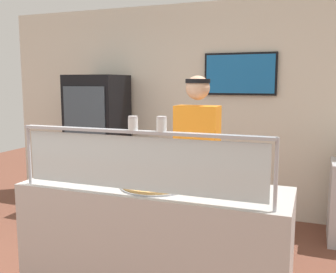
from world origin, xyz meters
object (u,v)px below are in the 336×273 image
pizza_tray (155,185)px  pepper_flake_shaker (162,125)px  drink_fridge (98,143)px  parmesan_shaker (133,124)px  worker_figure (197,162)px  pizza_server (153,182)px

pizza_tray → pepper_flake_shaker: pepper_flake_shaker is taller
drink_fridge → parmesan_shaker: bearing=-53.9°
pepper_flake_shaker → drink_fridge: drink_fridge is taller
pizza_tray → worker_figure: worker_figure is taller
pizza_tray → parmesan_shaker: size_ratio=5.42×
drink_fridge → worker_figure: bearing=-34.7°
pepper_flake_shaker → worker_figure: size_ratio=0.06×
pizza_tray → pizza_server: pizza_server is taller
pizza_server → pepper_flake_shaker: (0.16, -0.22, 0.45)m
pizza_server → pepper_flake_shaker: 0.52m
parmesan_shaker → pepper_flake_shaker: 0.20m
parmesan_shaker → drink_fridge: bearing=126.1°
parmesan_shaker → pizza_server: bearing=79.4°
pizza_server → pizza_tray: bearing=66.2°
pepper_flake_shaker → worker_figure: 1.05m
pizza_tray → drink_fridge: 2.51m
pizza_server → pepper_flake_shaker: pepper_flake_shaker is taller
worker_figure → drink_fridge: 2.11m
pepper_flake_shaker → drink_fridge: 2.85m
pepper_flake_shaker → drink_fridge: bearing=129.5°
parmesan_shaker → pizza_tray: bearing=78.0°
pizza_tray → parmesan_shaker: parmesan_shaker is taller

